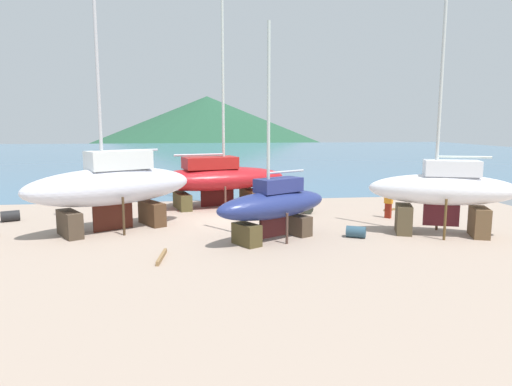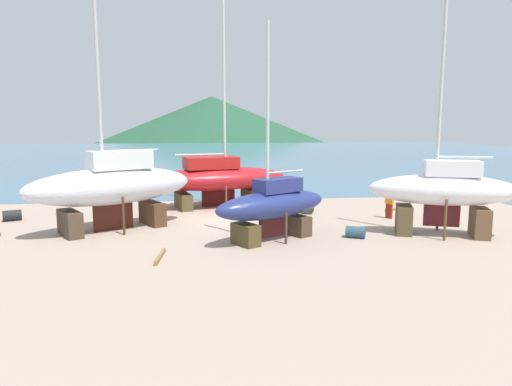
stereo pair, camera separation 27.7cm
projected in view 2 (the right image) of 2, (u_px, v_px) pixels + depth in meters
The scene contains 13 objects.
ground_plane at pixel (225, 232), 22.83m from camera, with size 38.04×38.04×0.00m, color tan.
sea_water at pixel (208, 154), 81.03m from camera, with size 143.14×99.49×0.01m, color teal.
headland_hill at pixel (212, 139), 170.51m from camera, with size 153.47×153.47×30.82m, color #245037.
sailboat_small_center at pixel (444, 191), 21.73m from camera, with size 7.09×4.07×11.66m.
sailboat_mid_port at pixel (113, 185), 22.89m from camera, with size 8.51×6.45×13.15m.
sailboat_large_starboard at pixel (218, 178), 29.57m from camera, with size 9.68×5.28×13.95m.
sailboat_far_slipway at pixel (273, 205), 20.99m from camera, with size 6.14×4.62×9.67m.
worker at pixel (389, 203), 25.90m from camera, with size 0.48×0.48×1.70m.
barrel_rust_mid at pixel (12, 215), 25.35m from camera, with size 0.59×0.59×0.93m, color black.
barrel_by_slipway at pixel (308, 208), 27.42m from camera, with size 0.66×0.66×0.76m, color #2B3027.
barrel_tipped_center at pixel (356, 232), 21.54m from camera, with size 0.54×0.54×0.89m, color #2F4E60.
timber_short_skew at pixel (160, 256), 18.22m from camera, with size 1.95×0.12×0.17m, color olive.
timber_long_fore at pixel (394, 210), 28.39m from camera, with size 1.50×0.14×0.12m, color olive.
Camera 2 is at (-1.03, -25.21, 5.28)m, focal length 32.25 mm.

